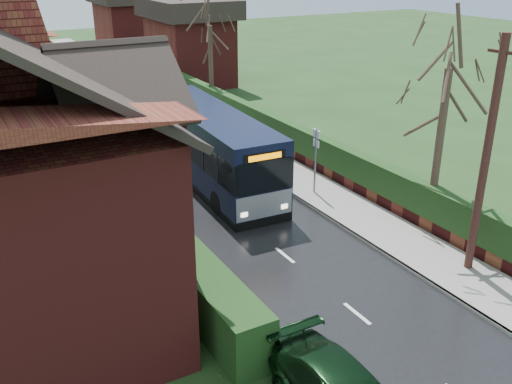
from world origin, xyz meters
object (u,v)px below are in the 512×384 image
car_silver (152,192)px  telegraph_pole (486,160)px  bus_stop_sign (316,152)px  bus (210,147)px

car_silver → telegraph_pole: 12.86m
bus_stop_sign → telegraph_pole: (0.80, -7.82, 1.94)m
car_silver → telegraph_pole: (7.40, -10.02, 3.23)m
car_silver → bus: bearing=20.1°
car_silver → bus_stop_sign: bearing=-22.4°
bus → car_silver: 3.84m
bus → bus_stop_sign: (3.20, -3.72, 0.33)m
bus → telegraph_pole: telegraph_pole is taller
bus → car_silver: bearing=-153.1°
bus → bus_stop_sign: size_ratio=3.68×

